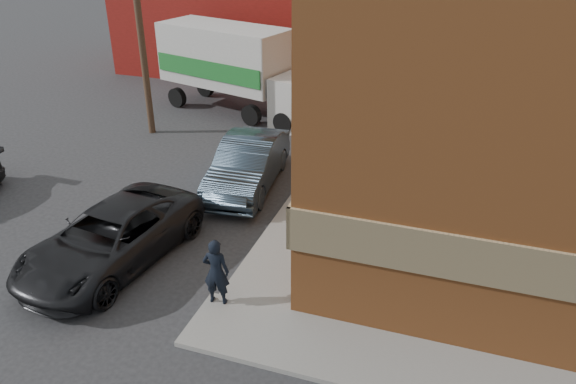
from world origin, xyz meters
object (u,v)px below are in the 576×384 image
Objects in this scene: box_truck at (238,65)px; warehouse at (277,17)px; utility_pole at (138,12)px; suv_a at (111,238)px; man at (216,272)px; sedan at (248,164)px.

warehouse is at bearing 112.25° from box_truck.
utility_pole reaches higher than suv_a.
man is 0.21× the size of box_truck.
suv_a is (-1.64, -5.20, -0.07)m from sedan.
warehouse is 15.01m from sedan.
box_truck is (-1.53, 11.90, 1.40)m from suv_a.
sedan is at bearing 80.29° from suv_a.
sedan is 5.45m from suv_a.
sedan is (5.61, -3.30, -3.93)m from utility_pole.
warehouse is 9.74× the size of man.
warehouse is at bearing 82.23° from utility_pole.
utility_pole is 1.14× the size of box_truck.
suv_a is at bearing -113.72° from sedan.
suv_a is 0.68× the size of box_truck.
utility_pole is 10.20m from suv_a.
warehouse is 19.76m from suv_a.
suv_a is at bearing -82.78° from warehouse.
box_truck reaches higher than suv_a.
box_truck is at bearing 109.21° from sedan.
box_truck reaches higher than man.
warehouse is at bearing 99.88° from sedan.
man is 0.31× the size of suv_a.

